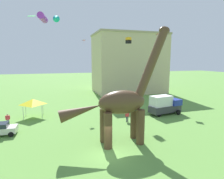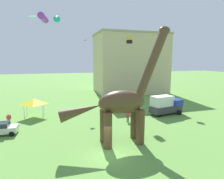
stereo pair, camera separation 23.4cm
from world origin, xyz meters
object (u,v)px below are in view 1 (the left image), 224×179
(festival_canopy_tent, at_px, (33,102))
(kite_mid_left, at_px, (128,40))
(kite_far_left, at_px, (84,40))
(dinosaur_sculpture, at_px, (122,102))
(kite_mid_center, at_px, (32,16))
(person_near_flyer, at_px, (8,118))
(person_watching_child, at_px, (127,115))
(kite_high_left, at_px, (158,34))
(kite_apex, at_px, (46,18))
(parked_box_truck, at_px, (164,105))

(festival_canopy_tent, relative_size, kite_mid_left, 2.97)
(kite_far_left, bearing_deg, dinosaur_sculpture, -86.85)
(kite_mid_center, bearing_deg, kite_mid_left, 3.57)
(person_near_flyer, bearing_deg, person_watching_child, 137.91)
(kite_high_left, bearing_deg, kite_mid_left, -149.07)
(dinosaur_sculpture, xyz_separation_m, kite_apex, (-7.50, 5.41, 9.37))
(dinosaur_sculpture, xyz_separation_m, parked_box_truck, (10.86, 8.44, -2.98))
(kite_mid_left, bearing_deg, dinosaur_sculpture, -114.68)
(person_watching_child, distance_m, kite_mid_center, 20.05)
(festival_canopy_tent, bearing_deg, kite_apex, -70.27)
(kite_far_left, relative_size, kite_mid_left, 0.72)
(person_near_flyer, xyz_separation_m, kite_mid_left, (19.31, 2.70, 11.55))
(kite_far_left, height_order, kite_mid_center, kite_mid_center)
(parked_box_truck, height_order, festival_canopy_tent, parked_box_truck)
(festival_canopy_tent, xyz_separation_m, kite_mid_left, (16.18, -0.34, 10.00))
(person_watching_child, bearing_deg, parked_box_truck, 86.42)
(festival_canopy_tent, xyz_separation_m, kite_high_left, (25.04, 4.97, 12.12))
(festival_canopy_tent, bearing_deg, dinosaur_sculpture, -52.03)
(person_near_flyer, distance_m, kite_apex, 15.04)
(person_near_flyer, height_order, kite_far_left, kite_far_left)
(kite_far_left, relative_size, kite_mid_center, 0.64)
(person_watching_child, height_order, kite_apex, kite_apex)
(person_watching_child, bearing_deg, kite_apex, -101.85)
(dinosaur_sculpture, distance_m, kite_far_left, 20.45)
(dinosaur_sculpture, height_order, kite_mid_left, kite_mid_left)
(kite_apex, bearing_deg, person_near_flyer, 141.42)
(dinosaur_sculpture, bearing_deg, parked_box_truck, 38.88)
(dinosaur_sculpture, height_order, parked_box_truck, dinosaur_sculpture)
(festival_canopy_tent, bearing_deg, parked_box_truck, -12.61)
(person_near_flyer, bearing_deg, kite_mid_left, 158.03)
(kite_far_left, bearing_deg, kite_mid_left, -40.05)
(kite_far_left, relative_size, kite_high_left, 0.52)
(person_near_flyer, bearing_deg, kite_far_left, -175.40)
(person_watching_child, height_order, kite_far_left, kite_far_left)
(dinosaur_sculpture, relative_size, kite_mid_left, 12.06)
(dinosaur_sculpture, distance_m, person_watching_child, 8.16)
(parked_box_truck, bearing_deg, festival_canopy_tent, 157.42)
(parked_box_truck, distance_m, person_near_flyer, 24.34)
(person_near_flyer, bearing_deg, kite_high_left, 165.94)
(parked_box_truck, bearing_deg, kite_mid_center, 160.52)
(kite_high_left, relative_size, kite_mid_left, 1.39)
(kite_high_left, bearing_deg, kite_far_left, 178.15)
(festival_canopy_tent, distance_m, kite_high_left, 28.26)
(person_watching_child, distance_m, kite_high_left, 21.27)
(dinosaur_sculpture, height_order, kite_high_left, kite_high_left)
(parked_box_truck, xyz_separation_m, kite_mid_center, (-20.44, 3.43, 13.78))
(dinosaur_sculpture, xyz_separation_m, kite_far_left, (-1.03, 18.65, 8.31))
(kite_high_left, bearing_deg, dinosaur_sculpture, -129.12)
(kite_far_left, bearing_deg, kite_apex, -116.04)
(parked_box_truck, xyz_separation_m, person_watching_child, (-7.56, -1.91, -0.64))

